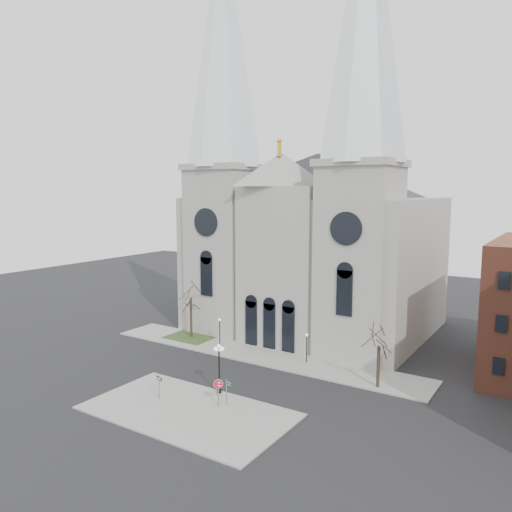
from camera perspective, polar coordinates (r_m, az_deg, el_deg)
The scene contains 13 objects.
ground at distance 50.84m, azimuth -6.64°, elevation -14.52°, with size 160.00×160.00×0.00m, color black.
sidewalk_near at distance 45.53m, azimuth -7.78°, elevation -17.17°, with size 18.00×10.00×0.14m, color gray.
sidewalk_far at distance 59.16m, azimuth 0.28°, elevation -11.17°, with size 40.00×6.00×0.14m, color gray.
grass_patch at distance 66.18m, azimuth -7.39°, elevation -9.17°, with size 6.00×5.00×0.18m, color #2C471E.
cathedral at distance 66.33m, azimuth 5.87°, elevation 7.01°, with size 33.00×26.66×54.00m.
tree_left at distance 64.82m, azimuth -7.47°, elevation -4.51°, with size 3.20×3.20×7.50m.
tree_right at distance 49.86m, azimuth 13.88°, elevation -9.69°, with size 3.20×3.20×6.00m.
ped_lamp_left at distance 62.17m, azimuth -4.17°, elevation -8.08°, with size 0.32×0.32×3.26m.
ped_lamp_right at distance 56.03m, azimuth 5.82°, elevation -9.86°, with size 0.32×0.32×3.26m.
stop_sign at distance 45.39m, azimuth -4.33°, elevation -14.67°, with size 0.85×0.33×2.47m.
globe_lamp at distance 47.62m, azimuth -4.24°, elevation -12.02°, with size 1.17×1.17×4.74m.
one_way_sign at distance 47.69m, azimuth -11.03°, elevation -14.05°, with size 0.94×0.23×2.18m.
street_name_sign at distance 45.62m, azimuth -3.32°, elevation -15.07°, with size 0.73×0.24×2.35m.
Camera 1 is at (30.21, -36.19, 19.05)m, focal length 35.00 mm.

